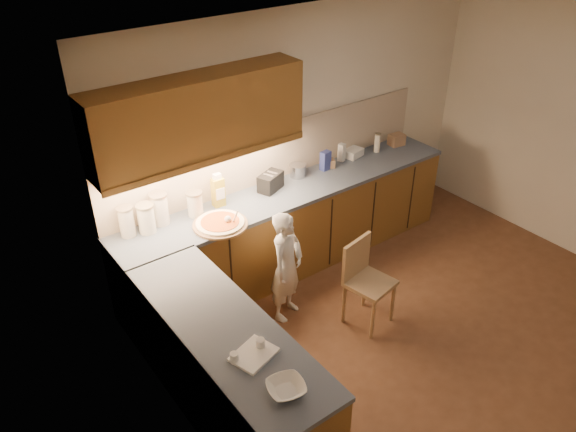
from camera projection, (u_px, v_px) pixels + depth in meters
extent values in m
plane|color=#57331D|center=(437.00, 337.00, 5.11)|extent=(4.50, 4.50, 0.00)
cube|color=beige|center=(304.00, 135.00, 5.79)|extent=(4.50, 0.04, 2.60)
cube|color=beige|center=(212.00, 336.00, 3.28)|extent=(0.04, 4.00, 2.60)
cube|color=white|center=(491.00, 50.00, 3.74)|extent=(4.50, 4.00, 0.04)
cube|color=brown|center=(292.00, 229.00, 5.84)|extent=(3.75, 0.60, 0.88)
cube|color=brown|center=(228.00, 374.00, 4.16)|extent=(0.60, 2.00, 0.88)
cube|color=#434E5F|center=(292.00, 190.00, 5.60)|extent=(3.77, 0.62, 0.04)
cube|color=#434E5F|center=(224.00, 328.00, 3.91)|extent=(0.62, 2.02, 0.04)
cube|color=black|center=(173.00, 301.00, 4.86)|extent=(0.02, 0.01, 0.80)
cube|color=black|center=(232.00, 276.00, 5.17)|extent=(0.02, 0.01, 0.80)
cube|color=black|center=(284.00, 253.00, 5.47)|extent=(0.02, 0.01, 0.80)
cube|color=black|center=(331.00, 233.00, 5.78)|extent=(0.02, 0.01, 0.80)
cube|color=black|center=(373.00, 215.00, 6.08)|extent=(0.02, 0.01, 0.80)
cube|color=black|center=(411.00, 198.00, 6.39)|extent=(0.02, 0.01, 0.80)
cube|color=#BDAB93|center=(275.00, 152.00, 5.64)|extent=(3.75, 0.02, 0.58)
cube|color=brown|center=(199.00, 117.00, 4.73)|extent=(1.95, 0.35, 0.70)
cube|color=brown|center=(212.00, 162.00, 4.80)|extent=(1.95, 0.02, 0.06)
cylinder|color=#A17A50|center=(220.00, 224.00, 5.00)|extent=(0.49, 0.49, 0.02)
cylinder|color=#FCECC5|center=(220.00, 223.00, 4.99)|extent=(0.43, 0.43, 0.02)
cylinder|color=#C04A19|center=(220.00, 221.00, 4.99)|extent=(0.35, 0.35, 0.01)
sphere|color=white|center=(228.00, 219.00, 4.98)|extent=(0.06, 0.06, 0.06)
cylinder|color=white|center=(235.00, 218.00, 4.94)|extent=(0.02, 0.12, 0.20)
imported|color=silver|center=(287.00, 267.00, 5.10)|extent=(0.48, 0.41, 1.11)
cylinder|color=tan|center=(373.00, 320.00, 4.99)|extent=(0.03, 0.03, 0.43)
cylinder|color=tan|center=(393.00, 302.00, 5.19)|extent=(0.03, 0.03, 0.43)
cylinder|color=tan|center=(344.00, 304.00, 5.18)|extent=(0.03, 0.03, 0.43)
cylinder|color=tan|center=(364.00, 288.00, 5.38)|extent=(0.03, 0.03, 0.43)
cube|color=tan|center=(370.00, 283.00, 5.06)|extent=(0.44, 0.44, 0.04)
cube|color=tan|center=(356.00, 257.00, 5.05)|extent=(0.38, 0.10, 0.38)
imported|color=white|center=(286.00, 388.00, 3.39)|extent=(0.28, 0.28, 0.06)
cylinder|color=beige|center=(127.00, 222.00, 4.80)|extent=(0.13, 0.13, 0.26)
cylinder|color=gray|center=(124.00, 208.00, 4.73)|extent=(0.14, 0.14, 0.02)
cylinder|color=white|center=(146.00, 219.00, 4.86)|extent=(0.15, 0.15, 0.25)
cylinder|color=tan|center=(144.00, 206.00, 4.79)|extent=(0.16, 0.16, 0.02)
cylinder|color=white|center=(160.00, 210.00, 4.97)|extent=(0.15, 0.15, 0.28)
cylinder|color=gray|center=(158.00, 195.00, 4.89)|extent=(0.16, 0.16, 0.02)
cylinder|color=beige|center=(195.00, 205.00, 5.10)|extent=(0.14, 0.14, 0.22)
cylinder|color=gray|center=(194.00, 193.00, 5.04)|extent=(0.15, 0.15, 0.02)
cube|color=gold|center=(218.00, 192.00, 5.24)|extent=(0.12, 0.09, 0.28)
cube|color=silver|center=(217.00, 176.00, 5.15)|extent=(0.07, 0.05, 0.05)
cube|color=black|center=(271.00, 182.00, 5.53)|extent=(0.31, 0.24, 0.17)
cube|color=#AEAEB3|center=(269.00, 175.00, 5.46)|extent=(0.07, 0.12, 0.00)
cube|color=#AEAEB3|center=(272.00, 172.00, 5.51)|extent=(0.07, 0.12, 0.00)
cylinder|color=#AFAFB4|center=(298.00, 171.00, 5.79)|extent=(0.16, 0.16, 0.12)
cylinder|color=#AFAFB4|center=(298.00, 165.00, 5.75)|extent=(0.17, 0.17, 0.01)
cube|color=#2F3C8E|center=(325.00, 161.00, 5.90)|extent=(0.11, 0.08, 0.21)
cube|color=#9B7753|center=(328.00, 163.00, 5.97)|extent=(0.16, 0.14, 0.09)
cube|color=silver|center=(342.00, 152.00, 6.08)|extent=(0.08, 0.08, 0.20)
cube|color=silver|center=(353.00, 153.00, 6.20)|extent=(0.24, 0.19, 0.08)
cylinder|color=white|center=(377.00, 143.00, 6.28)|extent=(0.07, 0.07, 0.21)
cylinder|color=gray|center=(378.00, 134.00, 6.22)|extent=(0.07, 0.07, 0.01)
cube|color=#9F7855|center=(397.00, 140.00, 6.45)|extent=(0.18, 0.15, 0.13)
cube|color=white|center=(254.00, 354.00, 3.66)|extent=(0.33, 0.29, 0.02)
cylinder|color=white|center=(234.00, 358.00, 3.60)|extent=(0.07, 0.07, 0.07)
cylinder|color=white|center=(260.00, 344.00, 3.70)|extent=(0.06, 0.06, 0.08)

